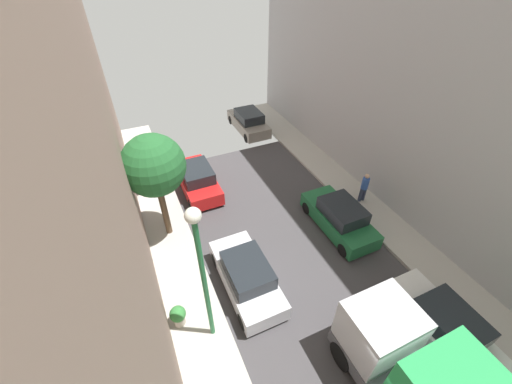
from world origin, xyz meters
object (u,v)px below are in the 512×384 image
(parked_car_right_2, at_px, (339,217))
(lamp_post, at_px, (201,263))
(potted_plant_0, at_px, (139,185))
(parked_car_left_5, at_px, (197,179))
(potted_plant_3, at_px, (178,315))
(street_tree_0, at_px, (154,166))
(parked_car_left_4, at_px, (247,276))
(pedestrian, at_px, (364,187))
(parked_car_right_3, at_px, (249,122))
(parked_car_right_1, at_px, (443,326))

(parked_car_right_2, relative_size, lamp_post, 0.70)
(potted_plant_0, relative_size, lamp_post, 0.15)
(parked_car_left_5, xyz_separation_m, potted_plant_3, (-2.90, -7.58, -0.08))
(street_tree_0, height_order, potted_plant_3, street_tree_0)
(street_tree_0, height_order, lamp_post, lamp_post)
(parked_car_left_4, distance_m, potted_plant_0, 8.50)
(parked_car_left_4, relative_size, parked_car_left_5, 1.00)
(potted_plant_0, bearing_deg, parked_car_left_4, -69.12)
(parked_car_left_4, xyz_separation_m, potted_plant_3, (-2.90, -0.50, -0.08))
(parked_car_left_4, bearing_deg, parked_car_left_5, 90.00)
(parked_car_right_2, bearing_deg, street_tree_0, 158.40)
(parked_car_left_5, height_order, pedestrian, pedestrian)
(parked_car_right_3, height_order, lamp_post, lamp_post)
(potted_plant_0, bearing_deg, street_tree_0, -77.81)
(parked_car_left_4, xyz_separation_m, parked_car_left_5, (0.00, 7.09, 0.00))
(street_tree_0, bearing_deg, potted_plant_3, -97.76)
(parked_car_right_1, relative_size, street_tree_0, 0.81)
(parked_car_left_4, bearing_deg, street_tree_0, 117.57)
(lamp_post, bearing_deg, pedestrian, 21.08)
(parked_car_right_1, relative_size, potted_plant_3, 4.74)
(parked_car_left_4, xyz_separation_m, pedestrian, (7.71, 2.37, 0.35))
(parked_car_left_4, xyz_separation_m, lamp_post, (-1.90, -1.33, 3.31))
(pedestrian, bearing_deg, potted_plant_3, -164.86)
(potted_plant_0, bearing_deg, parked_car_left_5, -15.82)
(parked_car_left_4, bearing_deg, potted_plant_0, 110.88)
(potted_plant_0, height_order, lamp_post, lamp_post)
(parked_car_left_5, xyz_separation_m, parked_car_right_2, (5.40, -5.81, 0.00))
(parked_car_right_3, xyz_separation_m, lamp_post, (-7.30, -13.71, 3.31))
(parked_car_right_2, bearing_deg, parked_car_left_4, -166.75)
(potted_plant_0, bearing_deg, potted_plant_3, -89.09)
(potted_plant_3, bearing_deg, potted_plant_0, 90.91)
(parked_car_right_1, relative_size, potted_plant_0, 4.62)
(pedestrian, height_order, street_tree_0, street_tree_0)
(parked_car_left_4, distance_m, potted_plant_3, 2.94)
(potted_plant_0, relative_size, potted_plant_3, 1.03)
(pedestrian, height_order, potted_plant_3, pedestrian)
(street_tree_0, bearing_deg, parked_car_right_1, -49.75)
(potted_plant_3, bearing_deg, lamp_post, -39.91)
(parked_car_right_3, xyz_separation_m, pedestrian, (2.31, -10.01, 0.35))
(parked_car_left_5, relative_size, potted_plant_0, 4.62)
(parked_car_left_5, xyz_separation_m, street_tree_0, (-2.24, -2.79, 3.25))
(parked_car_right_1, distance_m, pedestrian, 7.48)
(parked_car_left_4, height_order, street_tree_0, street_tree_0)
(parked_car_right_1, distance_m, street_tree_0, 12.27)
(parked_car_right_2, xyz_separation_m, lamp_post, (-7.30, -2.60, 3.31))
(parked_car_right_1, bearing_deg, lamp_post, 155.03)
(parked_car_right_1, xyz_separation_m, parked_car_right_2, (0.00, 6.00, 0.00))
(parked_car_right_2, relative_size, street_tree_0, 0.81)
(parked_car_left_4, bearing_deg, parked_car_right_3, 66.44)
(street_tree_0, distance_m, potted_plant_0, 5.00)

